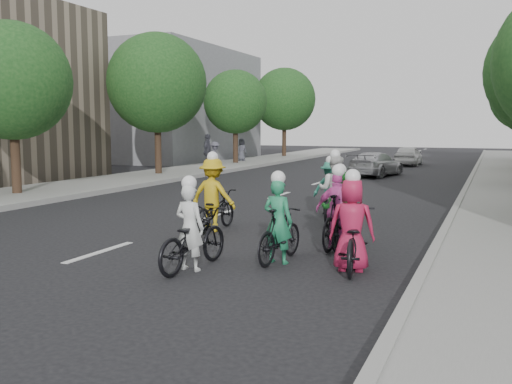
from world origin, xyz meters
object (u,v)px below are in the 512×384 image
Objects in this scene: follow_car_lead at (376,164)px; spectator_1 at (207,152)px; cyclist_5 at (279,230)px; cyclist_6 at (335,197)px; cyclist_3 at (338,217)px; follow_car_trail at (408,156)px; cyclist_4 at (352,235)px; cyclist_2 at (214,202)px; spectator_2 at (242,150)px; cyclist_0 at (192,237)px; cyclist_7 at (330,192)px; spectator_0 at (215,156)px; cyclist_1 at (340,216)px.

spectator_1 reaches higher than follow_car_lead.
spectator_1 reaches higher than cyclist_5.
cyclist_6 is at bearing 107.51° from follow_car_lead.
follow_car_lead is at bearing -77.09° from cyclist_3.
follow_car_trail is (0.36, 8.67, 0.03)m from follow_car_lead.
cyclist_4 is at bearing 110.36° from follow_car_lead.
cyclist_6 is at bearing -136.95° from cyclist_2.
spectator_2 is (-13.49, 25.35, 0.28)m from cyclist_4.
follow_car_lead is (-0.68, 19.63, 0.03)m from cyclist_0.
follow_car_lead is at bearing -89.34° from cyclist_4.
cyclist_6 is 14.28m from follow_car_lead.
cyclist_7 is 0.86× the size of spectator_1.
cyclist_2 reaches higher than follow_car_trail.
cyclist_7 is at bearing -68.18° from cyclist_3.
cyclist_0 is 6.89m from cyclist_7.
cyclist_2 reaches higher than spectator_0.
follow_car_lead is at bearing -82.60° from cyclist_6.
cyclist_1 is 0.49× the size of follow_car_trail.
cyclist_0 reaches higher than follow_car_trail.
spectator_0 reaches higher than cyclist_7.
cyclist_0 is 0.55× the size of follow_car_trail.
cyclist_0 is at bearing -149.49° from spectator_0.
follow_car_lead is 2.71× the size of spectator_0.
follow_car_trail is at bearing -90.69° from cyclist_2.
spectator_1 reaches higher than follow_car_trail.
cyclist_2 is at bearing -36.87° from cyclist_5.
follow_car_trail is at bearing -89.53° from cyclist_1.
follow_car_trail is 13.37m from spectator_1.
cyclist_7 is 1.11× the size of spectator_2.
cyclist_1 is 0.12m from cyclist_3.
spectator_1 is at bearing -50.27° from cyclist_3.
spectator_0 reaches higher than spectator_2.
follow_car_lead is (-1.22, 12.76, -0.05)m from cyclist_7.
cyclist_4 is 1.04× the size of cyclist_6.
cyclist_6 is at bearing 93.56° from follow_car_trail.
follow_car_trail is at bearing -86.12° from cyclist_6.
cyclist_3 is at bearing -107.30° from cyclist_5.
spectator_0 is (-11.31, 17.12, 0.29)m from cyclist_4.
spectator_1 is (-9.93, 11.62, 0.47)m from cyclist_7.
cyclist_6 is 1.31× the size of spectator_2.
follow_car_lead is (-2.56, 16.89, -0.05)m from cyclist_1.
cyclist_3 is 1.15× the size of cyclist_7.
spectator_0 is at bearing -61.61° from cyclist_2.
spectator_0 is (-8.77, 18.14, 0.34)m from cyclist_0.
cyclist_2 is at bearing -15.74° from cyclist_1.
cyclist_6 is 16.71m from spectator_1.
spectator_0 is (-7.46, 14.76, 0.21)m from cyclist_2.
cyclist_5 reaches higher than cyclist_0.
spectator_0 is at bearing 50.40° from follow_car_trail.
cyclist_6 is 16.04m from spectator_0.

